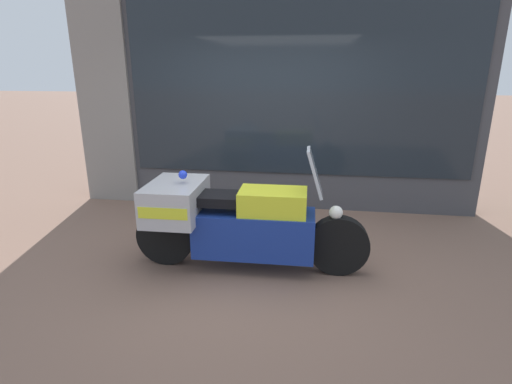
# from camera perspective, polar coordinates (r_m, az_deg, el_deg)

# --- Properties ---
(ground_plane) EXTENTS (60.00, 60.00, 0.00)m
(ground_plane) POSITION_cam_1_polar(r_m,az_deg,el_deg) (4.51, -0.61, -9.63)
(ground_plane) COLOR #7A5B4C
(shop_building) EXTENTS (5.92, 0.55, 4.14)m
(shop_building) POSITION_cam_1_polar(r_m,az_deg,el_deg) (6.06, -1.29, 17.62)
(shop_building) COLOR #424247
(shop_building) RESTS_ON ground
(window_display) EXTENTS (4.65, 0.30, 1.88)m
(window_display) POSITION_cam_1_polar(r_m,az_deg,el_deg) (6.21, 5.45, 2.41)
(window_display) COLOR slate
(window_display) RESTS_ON ground
(paramedic_motorcycle) EXTENTS (2.45, 0.82, 1.31)m
(paramedic_motorcycle) POSITION_cam_1_polar(r_m,az_deg,el_deg) (4.16, -3.52, -3.91)
(paramedic_motorcycle) COLOR black
(paramedic_motorcycle) RESTS_ON ground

